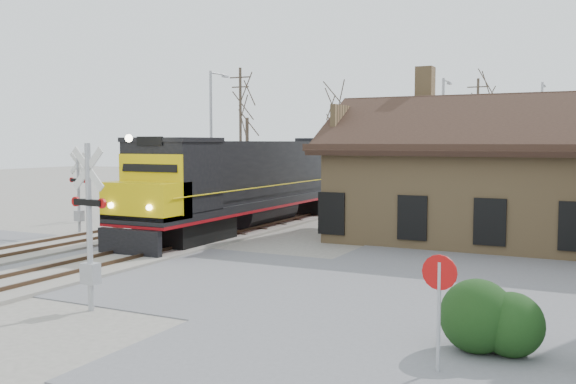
# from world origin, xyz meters

# --- Properties ---
(ground) EXTENTS (140.00, 140.00, 0.00)m
(ground) POSITION_xyz_m (0.00, 0.00, 0.00)
(ground) COLOR #A19C91
(ground) RESTS_ON ground
(road) EXTENTS (60.00, 9.00, 0.03)m
(road) POSITION_xyz_m (0.00, 0.00, 0.01)
(road) COLOR slate
(road) RESTS_ON ground
(track_main) EXTENTS (3.40, 90.00, 0.24)m
(track_main) POSITION_xyz_m (0.00, 15.00, 0.07)
(track_main) COLOR #A19C91
(track_main) RESTS_ON ground
(track_siding) EXTENTS (3.40, 90.00, 0.24)m
(track_siding) POSITION_xyz_m (-4.50, 15.00, 0.07)
(track_siding) COLOR #A19C91
(track_siding) RESTS_ON ground
(depot) EXTENTS (15.20, 9.31, 7.90)m
(depot) POSITION_xyz_m (11.99, 12.00, 2.41)
(depot) COLOR #A07F52
(depot) RESTS_ON ground
(locomotive_lead) EXTENTS (3.07, 20.53, 4.56)m
(locomotive_lead) POSITION_xyz_m (0.00, 11.15, 2.39)
(locomotive_lead) COLOR black
(locomotive_lead) RESTS_ON ground
(locomotive_trailing) EXTENTS (3.07, 20.53, 4.31)m
(locomotive_trailing) POSITION_xyz_m (0.00, 31.96, 2.39)
(locomotive_trailing) COLOR black
(locomotive_trailing) RESTS_ON ground
(crossbuck_near) EXTENTS (1.23, 0.32, 4.30)m
(crossbuck_near) POSITION_xyz_m (4.15, -4.82, 2.00)
(crossbuck_near) COLOR #A5A8AD
(crossbuck_near) RESTS_ON ground
(crossbuck_far) EXTENTS (1.12, 0.29, 3.93)m
(crossbuck_far) POSITION_xyz_m (-6.10, 5.22, 1.85)
(crossbuck_far) COLOR #A5A8AD
(crossbuck_far) RESTS_ON ground
(do_not_enter_sign) EXTENTS (0.67, 0.10, 2.25)m
(do_not_enter_sign) POSITION_xyz_m (13.20, -5.32, 1.56)
(do_not_enter_sign) COLOR #A5A8AD
(do_not_enter_sign) RESTS_ON ground
(hedge_a) EXTENTS (1.53, 1.53, 1.53)m
(hedge_a) POSITION_xyz_m (13.63, -3.79, 0.77)
(hedge_a) COLOR black
(hedge_a) RESTS_ON ground
(hedge_b) EXTENTS (1.32, 1.32, 1.32)m
(hedge_b) POSITION_xyz_m (14.29, -3.74, 0.66)
(hedge_b) COLOR black
(hedge_b) RESTS_ON ground
(streetlight_a) EXTENTS (0.25, 2.04, 8.69)m
(streetlight_a) POSITION_xyz_m (-6.10, 16.58, 4.88)
(streetlight_a) COLOR #A5A8AD
(streetlight_a) RESTS_ON ground
(streetlight_b) EXTENTS (0.25, 2.04, 8.27)m
(streetlight_b) POSITION_xyz_m (6.66, 23.25, 4.67)
(streetlight_b) COLOR #A5A8AD
(streetlight_b) RESTS_ON ground
(streetlight_c) EXTENTS (0.25, 2.04, 8.87)m
(streetlight_c) POSITION_xyz_m (11.30, 35.77, 4.97)
(streetlight_c) COLOR #A5A8AD
(streetlight_c) RESTS_ON ground
(utility_pole_a) EXTENTS (2.00, 0.24, 10.52)m
(utility_pole_a) POSITION_xyz_m (-11.83, 29.65, 5.49)
(utility_pole_a) COLOR #382D23
(utility_pole_a) RESTS_ON ground
(utility_pole_b) EXTENTS (2.00, 0.24, 10.28)m
(utility_pole_b) POSITION_xyz_m (4.84, 45.16, 5.37)
(utility_pole_b) COLOR #382D23
(utility_pole_b) RESTS_ON ground
(tree_a) EXTENTS (4.35, 4.35, 10.66)m
(tree_a) POSITION_xyz_m (-13.46, 33.55, 7.59)
(tree_a) COLOR #382D23
(tree_a) RESTS_ON ground
(tree_b) EXTENTS (4.38, 4.38, 10.72)m
(tree_b) POSITION_xyz_m (-6.91, 38.29, 7.63)
(tree_b) COLOR #382D23
(tree_b) RESTS_ON ground
(tree_c) EXTENTS (4.97, 4.97, 12.17)m
(tree_c) POSITION_xyz_m (4.39, 48.73, 8.67)
(tree_c) COLOR #382D23
(tree_c) RESTS_ON ground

